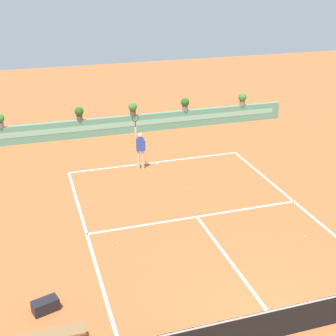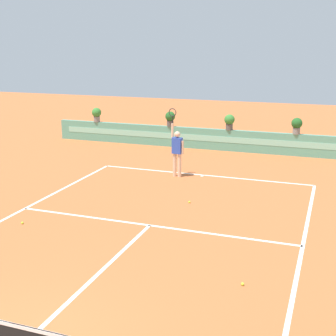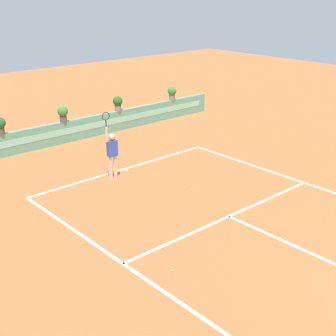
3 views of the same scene
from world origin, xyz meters
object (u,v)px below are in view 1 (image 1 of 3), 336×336
potted_plant_left (79,113)px  potted_plant_centre (133,108)px  gear_bag (45,306)px  tennis_ball_by_sideline (189,190)px  tennis_player (140,147)px  potted_plant_far_right (242,98)px  potted_plant_far_left (0,120)px  tennis_ball_mid_court (113,247)px  tennis_ball_near_baseline (305,236)px  potted_plant_right (185,103)px

potted_plant_left → potted_plant_centre: 2.92m
gear_bag → tennis_ball_by_sideline: bearing=43.0°
tennis_player → potted_plant_far_right: 9.00m
potted_plant_far_right → potted_plant_far_left: bearing=180.0°
potted_plant_centre → potted_plant_far_right: bearing=0.0°
tennis_player → tennis_ball_mid_court: bearing=-112.4°
tennis_player → tennis_ball_mid_court: size_ratio=38.01×
tennis_player → potted_plant_far_left: bearing=140.3°
tennis_ball_near_baseline → tennis_ball_mid_court: size_ratio=1.00×
potted_plant_left → tennis_ball_mid_court: bearing=-92.4°
tennis_ball_mid_court → potted_plant_far_right: size_ratio=0.09×
gear_bag → tennis_ball_near_baseline: 8.91m
tennis_ball_near_baseline → tennis_ball_by_sideline: (-2.60, 4.64, 0.00)m
tennis_ball_mid_court → potted_plant_centre: bearing=73.1°
tennis_ball_by_sideline → potted_plant_right: size_ratio=0.09×
tennis_ball_mid_court → potted_plant_right: size_ratio=0.09×
gear_bag → potted_plant_left: 13.96m
tennis_player → potted_plant_left: size_ratio=3.57×
tennis_ball_by_sideline → potted_plant_centre: size_ratio=0.09×
gear_bag → potted_plant_right: 16.24m
tennis_ball_near_baseline → tennis_player: bearing=118.1°
tennis_ball_by_sideline → potted_plant_far_right: potted_plant_far_right is taller
tennis_ball_by_sideline → potted_plant_centre: potted_plant_centre is taller
tennis_ball_near_baseline → tennis_ball_mid_court: same height
gear_bag → tennis_ball_by_sideline: (6.23, 5.81, -0.15)m
potted_plant_far_right → tennis_ball_near_baseline: bearing=-105.7°
tennis_ball_mid_court → potted_plant_far_left: potted_plant_far_left is taller
tennis_ball_by_sideline → potted_plant_far_left: bearing=133.5°
tennis_player → potted_plant_far_right: tennis_player is taller
tennis_player → tennis_ball_near_baseline: bearing=-61.9°
tennis_ball_near_baseline → potted_plant_far_left: (-10.01, 12.45, 1.38)m
gear_bag → potted_plant_centre: size_ratio=0.97×
gear_bag → potted_plant_centre: (5.74, 13.62, 1.23)m
tennis_player → tennis_ball_mid_court: tennis_player is taller
tennis_ball_mid_court → potted_plant_left: size_ratio=0.09×
tennis_ball_by_sideline → potted_plant_right: (2.54, 7.81, 1.38)m
gear_bag → potted_plant_far_right: size_ratio=0.97×
tennis_player → tennis_ball_near_baseline: tennis_player is taller
tennis_player → potted_plant_far_left: tennis_player is taller
potted_plant_far_right → potted_plant_right: 3.56m
potted_plant_right → potted_plant_far_left: bearing=180.0°
potted_plant_far_left → potted_plant_centre: same height
potted_plant_far_right → potted_plant_far_left: size_ratio=1.00×
gear_bag → potted_plant_far_left: size_ratio=0.97×
potted_plant_left → potted_plant_right: 5.95m
tennis_player → potted_plant_right: (3.90, 5.02, 0.36)m
gear_bag → potted_plant_left: bearing=78.3°
tennis_ball_by_sideline → potted_plant_centre: (-0.49, 7.81, 1.38)m
potted_plant_far_left → potted_plant_left: bearing=0.0°
potted_plant_left → potted_plant_right: (5.95, 0.00, 0.00)m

